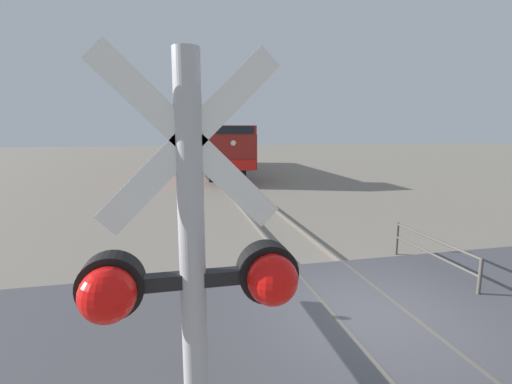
# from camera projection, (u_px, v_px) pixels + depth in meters

# --- Properties ---
(ground_plane) EXTENTS (160.00, 160.00, 0.00)m
(ground_plane) POSITION_uv_depth(u_px,v_px,m) (372.00, 322.00, 6.85)
(ground_plane) COLOR gray
(rail_track_left) EXTENTS (0.08, 80.00, 0.15)m
(rail_track_left) POSITION_uv_depth(u_px,v_px,m) (337.00, 322.00, 6.68)
(rail_track_left) COLOR #59544C
(rail_track_left) RESTS_ON ground_plane
(rail_track_right) EXTENTS (0.08, 80.00, 0.15)m
(rail_track_right) POSITION_uv_depth(u_px,v_px,m) (406.00, 314.00, 6.99)
(rail_track_right) COLOR #59544C
(rail_track_right) RESTS_ON ground_plane
(road_surface) EXTENTS (36.00, 5.53, 0.14)m
(road_surface) POSITION_uv_depth(u_px,v_px,m) (372.00, 318.00, 6.83)
(road_surface) COLOR #47474C
(road_surface) RESTS_ON ground_plane
(locomotive) EXTENTS (3.07, 18.39, 3.87)m
(locomotive) POSITION_uv_depth(u_px,v_px,m) (217.00, 148.00, 30.95)
(locomotive) COLOR black
(locomotive) RESTS_ON ground_plane
(crossing_signal) EXTENTS (1.18, 0.33, 4.02)m
(crossing_signal) POSITION_uv_depth(u_px,v_px,m) (195.00, 332.00, 1.99)
(crossing_signal) COLOR #ADADB2
(crossing_signal) RESTS_ON ground_plane
(guard_railing) EXTENTS (0.08, 3.03, 0.95)m
(guard_railing) POSITION_uv_depth(u_px,v_px,m) (432.00, 250.00, 9.03)
(guard_railing) COLOR #4C4742
(guard_railing) RESTS_ON ground_plane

